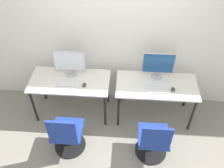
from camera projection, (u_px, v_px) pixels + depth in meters
ground_plane at (111, 127)px, 4.18m from camera, size 20.00×20.00×0.00m
wall_back at (115, 30)px, 3.74m from camera, size 12.00×0.05×2.80m
desk_left at (70, 84)px, 3.99m from camera, size 1.26×0.62×0.73m
monitor_left at (70, 63)px, 3.88m from camera, size 0.49×0.18×0.45m
keyboard_left at (69, 83)px, 3.88m from camera, size 0.37×0.15×0.02m
mouse_left at (84, 85)px, 3.84m from camera, size 0.06×0.09×0.03m
office_chair_left at (67, 136)px, 3.64m from camera, size 0.48×0.48×0.86m
desk_right at (156, 89)px, 3.92m from camera, size 1.26×0.62×0.73m
monitor_right at (158, 65)px, 3.84m from camera, size 0.49×0.18×0.45m
keyboard_right at (158, 90)px, 3.78m from camera, size 0.37×0.15×0.02m
mouse_right at (173, 89)px, 3.77m from camera, size 0.06×0.09×0.03m
office_chair_right at (153, 142)px, 3.57m from camera, size 0.48×0.48×0.86m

